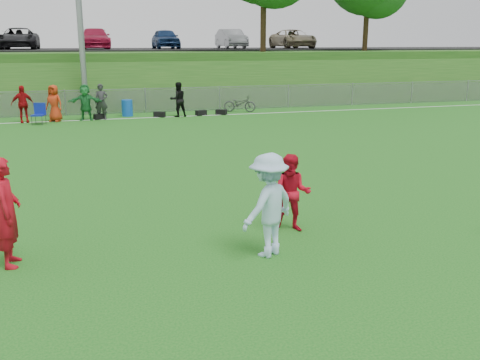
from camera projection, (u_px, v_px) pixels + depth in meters
name	position (u px, v px, depth m)	size (l,w,h in m)	color
ground	(280.00, 252.00, 9.51)	(120.00, 120.00, 0.00)	#125716
sideline_far	(151.00, 118.00, 26.22)	(60.00, 0.10, 0.01)	white
fence	(145.00, 100.00, 27.92)	(58.00, 0.06, 1.30)	gray
berm	(127.00, 72.00, 37.92)	(120.00, 18.00, 3.00)	#1E5217
parking_lot	(123.00, 50.00, 39.38)	(120.00, 12.00, 0.10)	black
car_row	(107.00, 39.00, 37.94)	(32.04, 5.18, 1.44)	white
spectator_row	(92.00, 102.00, 25.26)	(8.17, 0.89, 1.69)	#A50B0F
gear_bags	(171.00, 114.00, 26.57)	(6.64, 0.54, 0.26)	black
player_red_left	(7.00, 212.00, 8.73)	(0.67, 0.44, 1.85)	#AF0C1A
player_red_center	(292.00, 193.00, 10.39)	(0.75, 0.58, 1.54)	red
player_blue	(268.00, 205.00, 9.15)	(1.17, 0.67, 1.82)	#AED5F2
recycling_bin	(127.00, 108.00, 26.68)	(0.54, 0.54, 0.81)	#104CB6
camp_chair	(39.00, 118.00, 24.03)	(0.66, 0.66, 0.95)	#0D1F93
bicycle	(240.00, 104.00, 28.28)	(0.58, 1.68, 0.88)	#2E2E30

